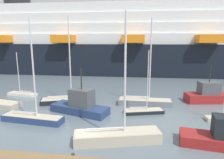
# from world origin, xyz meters

# --- Properties ---
(ground_plane) EXTENTS (600.00, 600.00, 0.00)m
(ground_plane) POSITION_xyz_m (0.00, 0.00, 0.00)
(ground_plane) COLOR slate
(sailboat_0) EXTENTS (7.16, 4.02, 11.44)m
(sailboat_0) POSITION_xyz_m (-5.12, 9.31, 0.52)
(sailboat_0) COLOR black
(sailboat_0) RESTS_ON ground_plane
(sailboat_1) EXTENTS (6.86, 1.83, 10.98)m
(sailboat_1) POSITION_xyz_m (5.29, 9.82, 0.55)
(sailboat_1) COLOR gray
(sailboat_1) RESTS_ON ground_plane
(sailboat_2) EXTENTS (6.72, 2.08, 10.45)m
(sailboat_2) POSITION_xyz_m (-6.38, 2.56, 0.53)
(sailboat_2) COLOR navy
(sailboat_2) RESTS_ON ground_plane
(sailboat_4) EXTENTS (4.80, 2.10, 6.60)m
(sailboat_4) POSITION_xyz_m (-13.37, 11.84, 0.30)
(sailboat_4) COLOR white
(sailboat_4) RESTS_ON ground_plane
(sailboat_6) EXTENTS (4.75, 2.49, 7.30)m
(sailboat_6) POSITION_xyz_m (5.11, 6.73, 0.33)
(sailboat_6) COLOR black
(sailboat_6) RESTS_ON ground_plane
(sailboat_7) EXTENTS (7.36, 3.50, 10.51)m
(sailboat_7) POSITION_xyz_m (2.84, -0.36, 0.60)
(sailboat_7) COLOR #BCB29E
(sailboat_7) RESTS_ON ground_plane
(fishing_boat_0) EXTENTS (7.27, 4.32, 5.31)m
(fishing_boat_0) POSITION_xyz_m (-2.18, 5.74, 1.02)
(fishing_boat_0) COLOR navy
(fishing_boat_0) RESTS_ON ground_plane
(fishing_boat_2) EXTENTS (6.91, 3.41, 5.12)m
(fishing_boat_2) POSITION_xyz_m (14.15, 12.36, 1.00)
(fishing_boat_2) COLOR maroon
(fishing_boat_2) RESTS_ON ground_plane
(cruise_ship) EXTENTS (136.02, 23.09, 24.02)m
(cruise_ship) POSITION_xyz_m (-5.37, 38.80, 7.70)
(cruise_ship) COLOR black
(cruise_ship) RESTS_ON ground_plane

